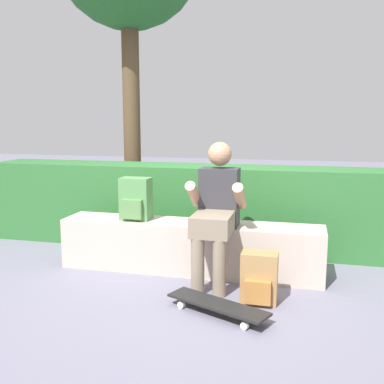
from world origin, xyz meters
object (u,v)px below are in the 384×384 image
at_px(person_skater, 216,208).
at_px(skateboard_near_person, 217,305).
at_px(backpack_on_bench, 135,199).
at_px(bench_main, 190,247).
at_px(backpack_on_ground, 259,279).

xyz_separation_m(person_skater, skateboard_near_person, (0.14, -0.66, -0.59)).
distance_m(skateboard_near_person, backpack_on_bench, 1.42).
bearing_deg(backpack_on_bench, bench_main, 1.02).
bearing_deg(skateboard_near_person, backpack_on_bench, 138.06).
bearing_deg(bench_main, skateboard_near_person, -63.78).
relative_size(bench_main, backpack_on_bench, 6.10).
height_order(bench_main, backpack_on_bench, backpack_on_bench).
bearing_deg(bench_main, person_skater, -35.94).
xyz_separation_m(person_skater, backpack_on_ground, (0.41, -0.36, -0.47)).
bearing_deg(person_skater, backpack_on_ground, -40.97).
relative_size(person_skater, skateboard_near_person, 1.51).
xyz_separation_m(bench_main, backpack_on_ground, (0.70, -0.57, -0.04)).
bearing_deg(bench_main, backpack_on_bench, -178.98).
bearing_deg(skateboard_near_person, backpack_on_ground, 47.98).
height_order(skateboard_near_person, backpack_on_ground, backpack_on_ground).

